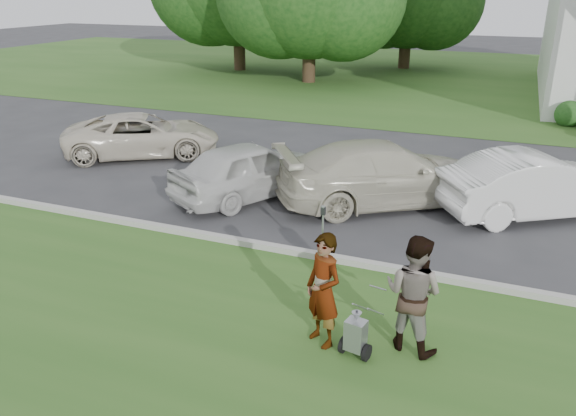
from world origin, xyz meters
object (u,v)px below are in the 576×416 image
Objects in this scene: person_left at (323,291)px; parking_meter_near at (323,228)px; striping_cart at (356,336)px; car_c at (384,173)px; car_b at (251,169)px; car_d at (537,185)px; car_a at (142,135)px; person_right at (413,294)px.

person_left reaches higher than parking_meter_near.
car_c is (-1.11, 6.61, 0.44)m from striping_cart.
car_b is 0.80× the size of car_c.
parking_meter_near is at bearing 105.01° from car_d.
car_a is (-8.08, 5.28, -0.12)m from parking_meter_near.
person_left reaches higher than striping_cart.
person_right is at bearing -44.52° from parking_meter_near.
car_a is at bearing 45.26° from car_c.
car_b reaches higher than car_a.
person_right is at bearing 131.17° from car_d.
parking_meter_near is at bearing -155.59° from car_a.
person_left is 1.36m from person_right.
car_d is (2.52, 7.17, 0.42)m from striping_cart.
striping_cart is at bearing 18.35° from person_left.
car_c is (8.41, -1.34, 0.11)m from car_a.
striping_cart is 0.22× the size of car_b.
car_d reaches higher than car_b.
car_b reaches higher than striping_cart.
person_right is at bearing 48.86° from person_left.
parking_meter_near is 0.29× the size of car_b.
person_right is 7.39m from car_b.
person_right is 0.40× the size of car_d.
person_right reaches higher than car_a.
car_c is at bearing 65.19° from car_d.
person_left reaches higher than car_c.
car_a is 12.07m from car_d.
person_right is at bearing 161.08° from car_c.
car_a is at bearing 146.85° from parking_meter_near.
car_d is at bearing -116.88° from car_c.
car_c is 1.17× the size of car_d.
parking_meter_near is 0.26× the size of car_a.
striping_cart is 1.07m from person_right.
person_left is 11.87m from car_a.
parking_meter_near is 0.23× the size of car_c.
car_b is at bearing 68.29° from car_c.
car_b is (-3.93, 5.62, -0.18)m from person_left.
person_right reaches higher than car_b.
person_right reaches higher than car_c.
person_right is at bearing -158.30° from car_a.
person_right is 6.87m from car_d.
parking_meter_near is at bearing 140.61° from person_left.
person_left is 0.39× the size of car_d.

